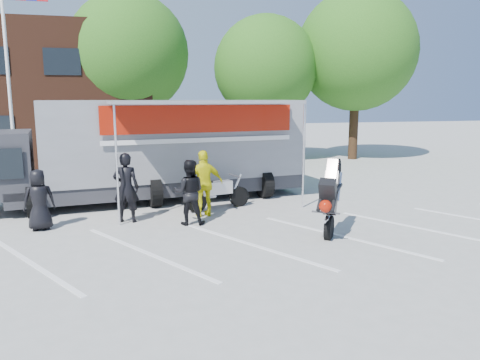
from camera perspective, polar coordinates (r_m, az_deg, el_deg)
name	(u,v)px	position (r m, az deg, el deg)	size (l,w,h in m)	color
ground	(253,259)	(10.11, 1.58, -9.56)	(100.00, 100.00, 0.00)	#A6A7A1
parking_bay_lines	(241,244)	(11.02, 0.13, -7.85)	(18.00, 5.00, 0.01)	white
flagpole	(14,51)	(19.55, -25.87, 13.92)	(1.61, 0.12, 8.00)	white
tree_left	(128,54)	(25.25, -13.44, 14.68)	(6.12, 6.12, 8.64)	#382314
tree_mid	(266,68)	(25.38, 3.13, 13.50)	(5.44, 5.44, 7.68)	#382314
tree_right	(357,51)	(26.94, 14.04, 15.01)	(6.46, 6.46, 9.12)	#382314
transporter_truck	(163,199)	(16.00, -9.34, -2.35)	(10.39, 5.01, 3.31)	gray
parked_motorcycle	(218,209)	(14.44, -2.66, -3.58)	(0.72, 2.16, 1.13)	silver
stunt_bike_rider	(333,231)	(12.31, 11.25, -6.16)	(0.84, 1.79, 2.11)	black
spectator_leather_a	(39,200)	(13.10, -23.30, -2.23)	(0.78, 0.51, 1.59)	black
spectator_leather_b	(126,188)	(13.14, -13.72, -0.92)	(0.70, 0.46, 1.93)	black
spectator_leather_c	(189,192)	(12.62, -6.24, -1.50)	(0.86, 0.67, 1.76)	black
spectator_hivis	(204,184)	(13.45, -4.39, -0.43)	(1.12, 0.47, 1.92)	yellow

